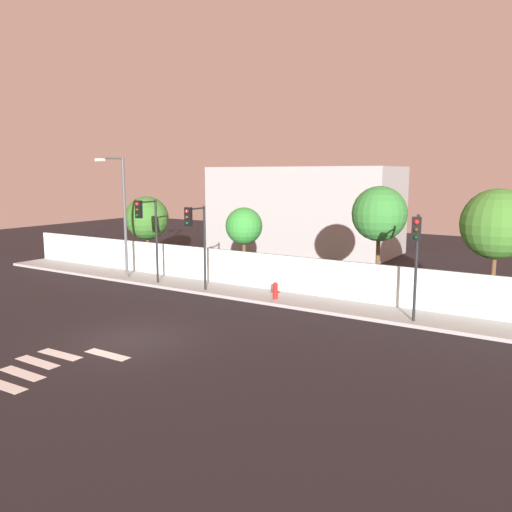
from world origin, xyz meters
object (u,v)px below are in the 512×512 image
at_px(roadside_tree_leftmost, 147,218).
at_px(roadside_tree_rightmost, 497,224).
at_px(roadside_tree_midleft, 244,226).
at_px(roadside_tree_midright, 379,214).
at_px(street_lamp_curbside, 121,208).
at_px(traffic_light_center, 196,230).
at_px(traffic_light_left, 416,246).
at_px(fire_hydrant, 275,290).
at_px(traffic_light_right, 147,223).

distance_m(roadside_tree_leftmost, roadside_tree_rightmost, 20.04).
bearing_deg(roadside_tree_midleft, roadside_tree_rightmost, 0.00).
xyz_separation_m(roadside_tree_leftmost, roadside_tree_rightmost, (20.03, 0.00, 0.66)).
bearing_deg(roadside_tree_rightmost, roadside_tree_midright, -180.00).
bearing_deg(street_lamp_curbside, roadside_tree_midleft, 27.97).
bearing_deg(roadside_tree_midleft, traffic_light_center, -92.28).
xyz_separation_m(street_lamp_curbside, roadside_tree_midright, (13.72, 3.22, 0.03)).
height_order(traffic_light_left, roadside_tree_midleft, traffic_light_left).
distance_m(traffic_light_left, roadside_tree_rightmost, 4.55).
height_order(traffic_light_left, fire_hydrant, traffic_light_left).
bearing_deg(street_lamp_curbside, traffic_light_center, -7.45).
height_order(fire_hydrant, roadside_tree_leftmost, roadside_tree_leftmost).
bearing_deg(traffic_light_right, fire_hydrant, 7.45).
xyz_separation_m(traffic_light_right, roadside_tree_midright, (11.09, 3.96, 0.67)).
distance_m(traffic_light_right, fire_hydrant, 7.83).
bearing_deg(roadside_tree_midleft, fire_hydrant, -38.50).
relative_size(fire_hydrant, roadside_tree_rightmost, 0.15).
height_order(roadside_tree_midleft, roadside_tree_rightmost, roadside_tree_rightmost).
xyz_separation_m(traffic_light_left, street_lamp_curbside, (-16.59, 0.71, 0.79)).
bearing_deg(traffic_light_right, roadside_tree_midright, 19.67).
distance_m(street_lamp_curbside, roadside_tree_rightmost, 19.08).
bearing_deg(traffic_light_right, traffic_light_left, 0.15).
bearing_deg(roadside_tree_midright, roadside_tree_rightmost, 0.00).
height_order(traffic_light_right, roadside_tree_midright, roadside_tree_midright).
relative_size(traffic_light_right, fire_hydrant, 5.58).
distance_m(street_lamp_curbside, fire_hydrant, 10.47).
bearing_deg(roadside_tree_midright, roadside_tree_midleft, 180.00).
distance_m(traffic_light_center, roadside_tree_leftmost, 8.17).
height_order(traffic_light_left, street_lamp_curbside, street_lamp_curbside).
bearing_deg(traffic_light_center, roadside_tree_midright, 27.05).
bearing_deg(street_lamp_curbside, roadside_tree_rightmost, 9.72).
xyz_separation_m(roadside_tree_leftmost, roadside_tree_midleft, (7.29, 0.00, -0.11)).
height_order(roadside_tree_midright, roadside_tree_rightmost, roadside_tree_midright).
distance_m(traffic_light_center, fire_hydrant, 4.89).
relative_size(traffic_light_center, roadside_tree_leftmost, 0.93).
bearing_deg(fire_hydrant, roadside_tree_midleft, 141.50).
bearing_deg(roadside_tree_leftmost, traffic_light_center, -29.25).
xyz_separation_m(traffic_light_center, traffic_light_right, (-3.27, 0.03, 0.16)).
bearing_deg(roadside_tree_midleft, traffic_light_left, -20.47).
distance_m(traffic_light_center, street_lamp_curbside, 6.01).
distance_m(traffic_light_left, roadside_tree_midright, 4.93).
bearing_deg(roadside_tree_midright, fire_hydrant, -142.01).
bearing_deg(roadside_tree_leftmost, traffic_light_left, -12.44).
bearing_deg(roadside_tree_midright, roadside_tree_leftmost, 180.00).
bearing_deg(traffic_light_right, roadside_tree_leftmost, 134.24).
height_order(fire_hydrant, roadside_tree_midright, roadside_tree_midright).
relative_size(traffic_light_center, roadside_tree_midleft, 1.02).
height_order(traffic_light_right, roadside_tree_midleft, traffic_light_right).
distance_m(traffic_light_center, roadside_tree_midleft, 4.00).
xyz_separation_m(traffic_light_left, fire_hydrant, (-6.73, 0.91, -2.72)).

